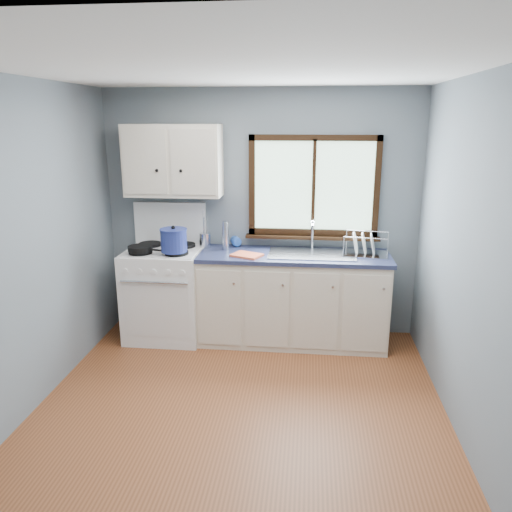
# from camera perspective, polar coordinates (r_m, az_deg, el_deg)

# --- Properties ---
(floor) EXTENTS (3.20, 3.60, 0.02)m
(floor) POSITION_cam_1_polar(r_m,az_deg,el_deg) (3.95, -2.24, -18.56)
(floor) COLOR brown
(floor) RESTS_ON ground
(ceiling) EXTENTS (3.20, 3.60, 0.02)m
(ceiling) POSITION_cam_1_polar(r_m,az_deg,el_deg) (3.29, -2.73, 20.84)
(ceiling) COLOR white
(ceiling) RESTS_ON wall_back
(wall_back) EXTENTS (3.20, 0.02, 2.50)m
(wall_back) POSITION_cam_1_polar(r_m,az_deg,el_deg) (5.16, 0.54, 4.83)
(wall_back) COLOR slate
(wall_back) RESTS_ON ground
(wall_front) EXTENTS (3.20, 0.02, 2.50)m
(wall_front) POSITION_cam_1_polar(r_m,az_deg,el_deg) (1.79, -11.52, -16.97)
(wall_front) COLOR slate
(wall_front) RESTS_ON ground
(wall_left) EXTENTS (0.02, 3.60, 2.50)m
(wall_left) POSITION_cam_1_polar(r_m,az_deg,el_deg) (3.98, -26.04, 0.04)
(wall_left) COLOR slate
(wall_left) RESTS_ON ground
(wall_right) EXTENTS (0.02, 3.60, 2.50)m
(wall_right) POSITION_cam_1_polar(r_m,az_deg,el_deg) (3.55, 24.16, -1.44)
(wall_right) COLOR slate
(wall_right) RESTS_ON ground
(gas_range) EXTENTS (0.76, 0.69, 1.36)m
(gas_range) POSITION_cam_1_polar(r_m,az_deg,el_deg) (5.22, -10.32, -3.92)
(gas_range) COLOR white
(gas_range) RESTS_ON floor
(base_cabinets) EXTENTS (1.85, 0.60, 0.88)m
(base_cabinets) POSITION_cam_1_polar(r_m,az_deg,el_deg) (5.06, 4.18, -5.33)
(base_cabinets) COLOR beige
(base_cabinets) RESTS_ON floor
(countertop) EXTENTS (1.89, 0.64, 0.04)m
(countertop) POSITION_cam_1_polar(r_m,az_deg,el_deg) (4.91, 4.29, 0.03)
(countertop) COLOR #1D233F
(countertop) RESTS_ON base_cabinets
(sink) EXTENTS (0.84, 0.46, 0.44)m
(sink) POSITION_cam_1_polar(r_m,az_deg,el_deg) (4.92, 6.37, -0.49)
(sink) COLOR silver
(sink) RESTS_ON countertop
(window) EXTENTS (1.36, 0.10, 1.03)m
(window) POSITION_cam_1_polar(r_m,az_deg,el_deg) (5.06, 6.58, 7.11)
(window) COLOR #9EC6A8
(window) RESTS_ON wall_back
(upper_cabinets) EXTENTS (0.95, 0.35, 0.70)m
(upper_cabinets) POSITION_cam_1_polar(r_m,az_deg,el_deg) (5.06, -9.45, 10.70)
(upper_cabinets) COLOR beige
(upper_cabinets) RESTS_ON wall_back
(skillet) EXTENTS (0.38, 0.29, 0.05)m
(skillet) POSITION_cam_1_polar(r_m,az_deg,el_deg) (4.97, -13.08, 0.85)
(skillet) COLOR black
(skillet) RESTS_ON gas_range
(stockpot) EXTENTS (0.27, 0.27, 0.26)m
(stockpot) POSITION_cam_1_polar(r_m,az_deg,el_deg) (4.85, -9.39, 1.82)
(stockpot) COLOR navy
(stockpot) RESTS_ON gas_range
(utensil_crock) EXTENTS (0.13, 0.13, 0.38)m
(utensil_crock) POSITION_cam_1_polar(r_m,az_deg,el_deg) (5.14, -5.83, 1.84)
(utensil_crock) COLOR silver
(utensil_crock) RESTS_ON countertop
(thermos) EXTENTS (0.08, 0.08, 0.29)m
(thermos) POSITION_cam_1_polar(r_m,az_deg,el_deg) (5.02, -3.53, 2.34)
(thermos) COLOR silver
(thermos) RESTS_ON countertop
(soap_bottle) EXTENTS (0.13, 0.13, 0.26)m
(soap_bottle) POSITION_cam_1_polar(r_m,az_deg,el_deg) (5.11, -2.15, 2.41)
(soap_bottle) COLOR #2453B3
(soap_bottle) RESTS_ON countertop
(dish_towel) EXTENTS (0.33, 0.29, 0.02)m
(dish_towel) POSITION_cam_1_polar(r_m,az_deg,el_deg) (4.80, -1.05, 0.10)
(dish_towel) COLOR #F1663F
(dish_towel) RESTS_ON countertop
(dish_rack) EXTENTS (0.47, 0.39, 0.22)m
(dish_rack) POSITION_cam_1_polar(r_m,az_deg,el_deg) (4.95, 12.34, 0.80)
(dish_rack) COLOR silver
(dish_rack) RESTS_ON countertop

